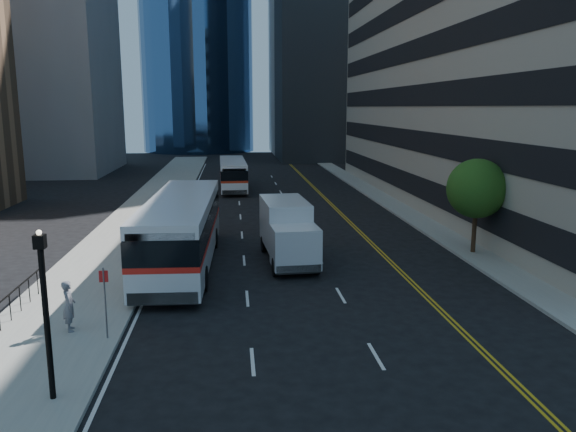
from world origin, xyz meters
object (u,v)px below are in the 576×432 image
object	(u,v)px
street_tree	(477,189)
bus_front	(182,229)
pedestrian	(69,306)
lamp_post	(45,308)
box_truck	(287,230)
bus_rear	(233,173)

from	to	relation	value
street_tree	bus_front	size ratio (longest dim) A/B	0.37
street_tree	pedestrian	size ratio (longest dim) A/B	2.78
lamp_post	box_truck	size ratio (longest dim) A/B	0.69
street_tree	bus_front	distance (m)	15.71
bus_front	bus_rear	xyz separation A→B (m)	(2.60, 26.98, -0.36)
bus_rear	pedestrian	bearing A→B (deg)	-100.84
bus_front	bus_rear	world-z (taller)	bus_front
street_tree	lamp_post	distance (m)	22.82
bus_rear	lamp_post	bearing A→B (deg)	-98.56
lamp_post	bus_front	world-z (taller)	lamp_post
street_tree	lamp_post	world-z (taller)	street_tree
bus_rear	pedestrian	world-z (taller)	bus_rear
lamp_post	bus_front	xyz separation A→B (m)	(2.40, 13.29, -0.81)
lamp_post	bus_rear	size ratio (longest dim) A/B	0.41
pedestrian	street_tree	bearing A→B (deg)	-81.42
lamp_post	bus_rear	distance (m)	40.60
bus_front	box_truck	size ratio (longest dim) A/B	2.07
lamp_post	pedestrian	bearing A→B (deg)	99.87
box_truck	pedestrian	world-z (taller)	box_truck
street_tree	pedestrian	distance (m)	21.12
street_tree	box_truck	size ratio (longest dim) A/B	0.77
street_tree	bus_front	world-z (taller)	street_tree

